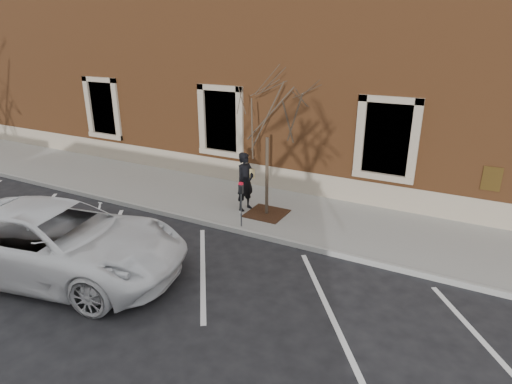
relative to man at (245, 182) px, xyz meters
The scene contains 10 objects.
ground 1.85m from the man, 59.94° to the right, with size 120.00×120.00×0.00m, color #28282B.
sidewalk_near 1.34m from the man, 31.00° to the left, with size 40.00×3.50×0.15m, color gray.
curb_near 1.84m from the man, 60.87° to the right, with size 40.00×0.12×0.15m, color #9E9E99.
parking_stripes 3.74m from the man, 77.88° to the right, with size 28.00×4.40×0.01m, color silver, non-canonical shape.
building_civic 7.11m from the man, 83.35° to the left, with size 40.00×8.62×8.00m.
man is the anchor object (origin of this frame).
parking_meter 1.29m from the man, 66.07° to the right, with size 0.12×0.09×1.36m.
tree_grate 1.20m from the man, ahead, with size 1.17×1.17×0.03m, color #3E2614.
sapling 2.29m from the man, ahead, with size 2.66×2.66×4.43m.
white_truck 5.66m from the man, 112.37° to the right, with size 2.84×6.15×1.71m, color white.
Camera 1 is at (5.48, -9.70, 5.50)m, focal length 30.00 mm.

